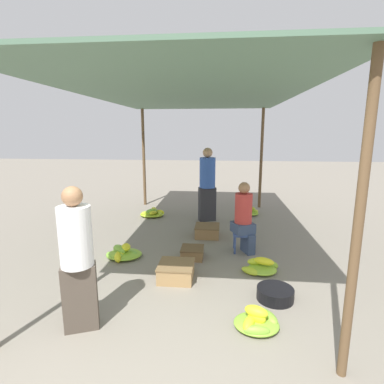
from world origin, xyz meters
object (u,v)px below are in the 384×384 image
object	(u,v)px
basin_black	(275,294)
banana_pile_right_0	(261,267)
banana_pile_left_1	(153,213)
crate_near	(192,253)
banana_pile_right_1	(250,211)
crate_far	(176,271)
crate_mid	(207,231)
vendor_seated	(244,217)
banana_pile_left_0	(123,253)
shopper_walking_mid	(207,183)
stool	(243,236)
vendor_foreground	(77,258)
banana_pile_right_2	(257,321)

from	to	relation	value
basin_black	banana_pile_right_0	bearing A→B (deg)	96.29
banana_pile_left_1	crate_near	size ratio (longest dim) A/B	1.60
banana_pile_right_1	crate_near	world-z (taller)	banana_pile_right_1
banana_pile_left_1	crate_far	xyz separation A→B (m)	(1.07, -3.17, 0.04)
crate_near	crate_mid	distance (m)	1.11
vendor_seated	banana_pile_left_0	size ratio (longest dim) A/B	1.98
banana_pile_right_1	crate_near	xyz separation A→B (m)	(-1.22, -2.82, 0.01)
banana_pile_left_0	crate_far	size ratio (longest dim) A/B	1.25
banana_pile_right_0	crate_mid	world-z (taller)	same
banana_pile_right_1	crate_mid	bearing A→B (deg)	-120.63
vendor_seated	shopper_walking_mid	bearing A→B (deg)	111.70
vendor_seated	banana_pile_right_1	bearing A→B (deg)	81.91
stool	crate_mid	bearing A→B (deg)	132.56
vendor_foreground	shopper_walking_mid	bearing A→B (deg)	74.38
banana_pile_left_0	crate_far	distance (m)	1.21
banana_pile_right_1	banana_pile_right_0	bearing A→B (deg)	-92.33
banana_pile_right_0	shopper_walking_mid	world-z (taller)	shopper_walking_mid
basin_black	stool	bearing A→B (deg)	101.55
stool	vendor_seated	distance (m)	0.35
vendor_foreground	crate_mid	size ratio (longest dim) A/B	3.20
stool	banana_pile_right_2	bearing A→B (deg)	-89.42
vendor_foreground	banana_pile_right_1	bearing A→B (deg)	64.78
vendor_foreground	shopper_walking_mid	world-z (taller)	shopper_walking_mid
stool	banana_pile_left_1	bearing A→B (deg)	135.60
banana_pile_right_1	stool	bearing A→B (deg)	-98.47
vendor_seated	basin_black	xyz separation A→B (m)	(0.30, -1.54, -0.57)
banana_pile_right_2	shopper_walking_mid	bearing A→B (deg)	100.52
basin_black	crate_near	distance (m)	1.65
shopper_walking_mid	vendor_foreground	bearing A→B (deg)	-105.62
vendor_seated	banana_pile_right_1	size ratio (longest dim) A/B	2.29
crate_mid	banana_pile_left_0	bearing A→B (deg)	-139.22
vendor_foreground	banana_pile_right_1	world-z (taller)	vendor_foreground
banana_pile_left_0	basin_black	bearing A→B (deg)	-24.37
banana_pile_right_0	banana_pile_right_1	distance (m)	3.23
banana_pile_left_1	vendor_seated	bearing A→B (deg)	-44.28
vendor_seated	crate_far	bearing A→B (deg)	-132.84
banana_pile_right_1	banana_pile_right_2	distance (m)	4.60
banana_pile_left_1	banana_pile_left_0	bearing A→B (deg)	-88.86
basin_black	crate_mid	bearing A→B (deg)	113.30
banana_pile_left_0	crate_mid	size ratio (longest dim) A/B	1.29
banana_pile_left_1	banana_pile_right_2	bearing A→B (deg)	-63.25
vendor_foreground	banana_pile_right_0	size ratio (longest dim) A/B	2.58
banana_pile_right_0	banana_pile_left_1	bearing A→B (deg)	129.32
vendor_foreground	stool	xyz separation A→B (m)	(1.88, 2.32, -0.53)
banana_pile_right_0	banana_pile_right_2	bearing A→B (deg)	-98.81
banana_pile_left_0	vendor_foreground	bearing A→B (deg)	-84.97
vendor_foreground	basin_black	bearing A→B (deg)	19.47
crate_mid	shopper_walking_mid	distance (m)	1.37
basin_black	banana_pile_right_0	world-z (taller)	banana_pile_right_0
banana_pile_right_1	shopper_walking_mid	distance (m)	1.48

